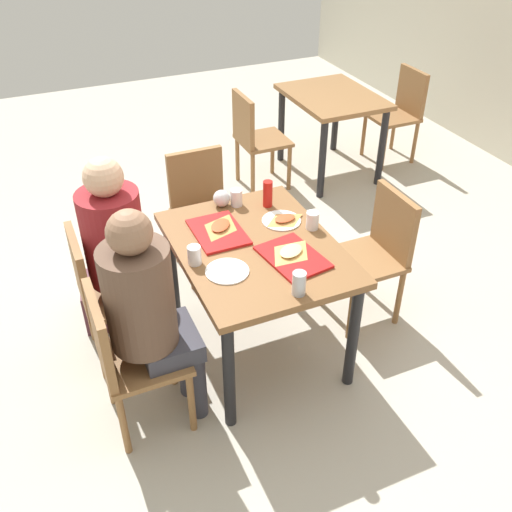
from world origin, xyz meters
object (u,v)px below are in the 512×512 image
object	(u,v)px
chair_near_right	(125,353)
plastic_cup_b	(194,255)
pizza_slice_a	(221,226)
background_table	(332,108)
chair_near_left	(103,289)
pizza_slice_c	(285,219)
handbag	(97,300)
person_in_red	(122,246)
tray_red_near	(218,232)
tray_red_far	(293,257)
background_chair_far	(401,109)
chair_far_side	(377,248)
foil_bundle	(222,198)
paper_plate_near_edge	(227,271)
plastic_cup_c	(236,198)
plastic_cup_a	(312,220)
chair_left_end	(201,204)
condiment_bottle	(268,194)
main_table	(256,260)
paper_plate_center	(281,221)
background_chair_near	(254,135)
person_in_brown_jacket	(148,306)
soda_can	(299,283)

from	to	relation	value
chair_near_right	plastic_cup_b	size ratio (longest dim) A/B	8.35
pizza_slice_a	background_table	distance (m)	2.30
chair_near_left	background_table	xyz separation A→B (m)	(-1.56, 2.31, 0.12)
pizza_slice_c	handbag	size ratio (longest dim) A/B	0.61
pizza_slice_a	plastic_cup_b	world-z (taller)	plastic_cup_b
chair_near_left	person_in_red	xyz separation A→B (m)	(0.00, 0.14, 0.25)
tray_red_near	pizza_slice_c	world-z (taller)	pizza_slice_c
tray_red_far	background_chair_far	distance (m)	2.94
chair_far_side	foil_bundle	size ratio (longest dim) A/B	8.35
paper_plate_near_edge	plastic_cup_c	size ratio (longest dim) A/B	2.20
plastic_cup_a	foil_bundle	distance (m)	0.57
chair_left_end	condiment_bottle	world-z (taller)	condiment_bottle
paper_plate_near_edge	main_table	bearing A→B (deg)	125.36
paper_plate_center	background_chair_near	bearing A→B (deg)	161.63
chair_near_left	plastic_cup_b	size ratio (longest dim) A/B	8.35
tray_red_far	paper_plate_center	distance (m)	0.36
chair_left_end	paper_plate_center	size ratio (longest dim) A/B	3.79
main_table	background_chair_far	size ratio (longest dim) A/B	1.28
plastic_cup_a	person_in_red	bearing A→B (deg)	-103.47
paper_plate_center	handbag	size ratio (longest dim) A/B	0.69
chair_left_end	tray_red_near	size ratio (longest dim) A/B	2.32
chair_near_left	plastic_cup_b	distance (m)	0.61
background_table	main_table	bearing A→B (deg)	-39.69
person_in_brown_jacket	soda_can	distance (m)	0.70
background_chair_far	chair_near_right	bearing A→B (deg)	-55.51
pizza_slice_a	condiment_bottle	xyz separation A→B (m)	(-0.14, 0.35, 0.06)
chair_far_side	pizza_slice_a	distance (m)	0.98
handbag	soda_can	bearing A→B (deg)	37.80
person_in_red	foil_bundle	xyz separation A→B (m)	(-0.19, 0.64, 0.04)
pizza_slice_a	background_chair_far	distance (m)	2.88
plastic_cup_b	background_table	size ratio (longest dim) A/B	0.11
chair_near_left	pizza_slice_c	world-z (taller)	chair_near_left
plastic_cup_a	foil_bundle	size ratio (longest dim) A/B	1.00
pizza_slice_c	plastic_cup_c	world-z (taller)	plastic_cup_c
person_in_red	paper_plate_center	size ratio (longest dim) A/B	5.66
chair_near_right	pizza_slice_a	size ratio (longest dim) A/B	3.40
chair_far_side	background_chair_far	world-z (taller)	same
soda_can	condiment_bottle	world-z (taller)	condiment_bottle
paper_plate_near_edge	background_table	bearing A→B (deg)	138.76
chair_left_end	tray_red_near	world-z (taller)	chair_left_end
chair_left_end	person_in_brown_jacket	distance (m)	1.38
chair_far_side	condiment_bottle	size ratio (longest dim) A/B	5.22
soda_can	handbag	world-z (taller)	soda_can
background_chair_near	foil_bundle	bearing A→B (deg)	-30.30
chair_near_left	chair_left_end	size ratio (longest dim) A/B	1.00
background_chair_near	pizza_slice_c	bearing A→B (deg)	-17.78
chair_far_side	person_in_red	xyz separation A→B (m)	(-0.27, -1.45, 0.25)
chair_near_right	paper_plate_center	world-z (taller)	chair_near_right
plastic_cup_b	foil_bundle	distance (m)	0.58
person_in_red	foil_bundle	world-z (taller)	person_in_red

